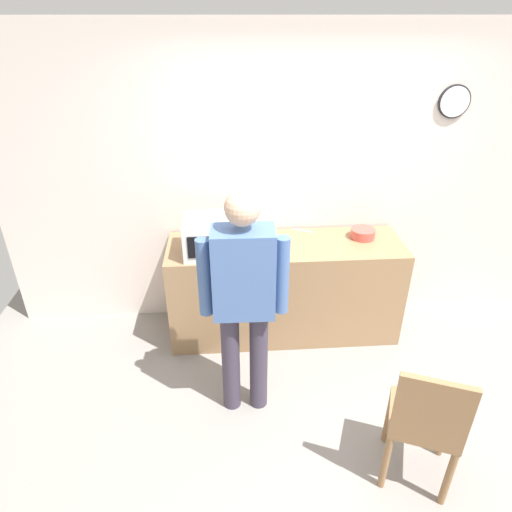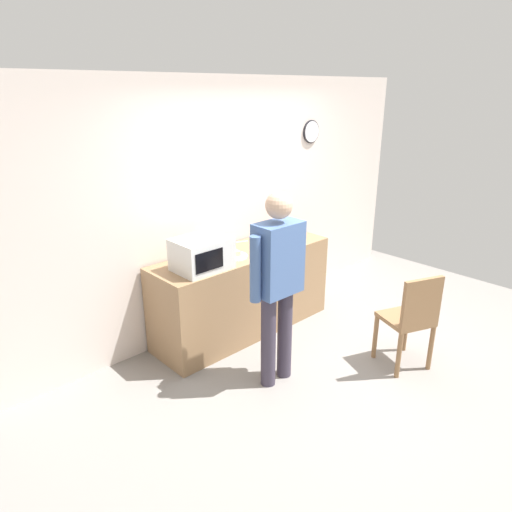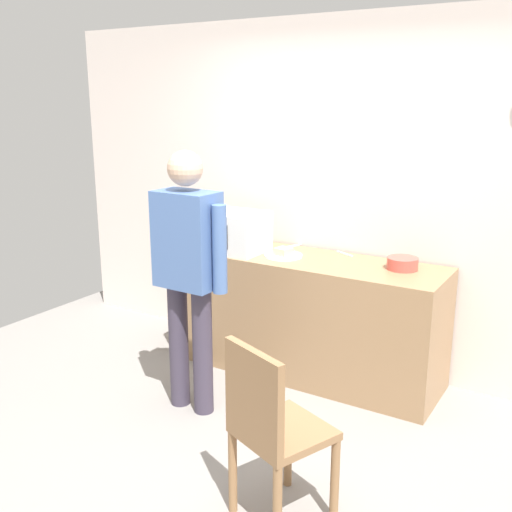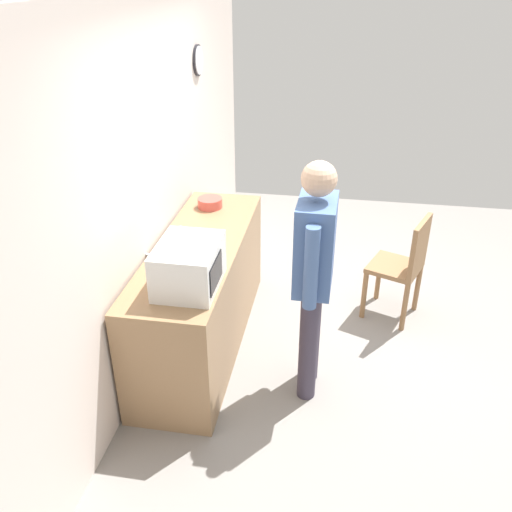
{
  "view_description": "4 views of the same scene",
  "coord_description": "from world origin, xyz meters",
  "px_view_note": "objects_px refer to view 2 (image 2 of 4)",
  "views": [
    {
      "loc": [
        -0.74,
        -2.08,
        2.62
      ],
      "look_at": [
        -0.53,
        0.82,
        1.01
      ],
      "focal_mm": 31.07,
      "sensor_mm": 36.0,
      "label": 1
    },
    {
      "loc": [
        -3.2,
        -2.11,
        2.48
      ],
      "look_at": [
        -0.42,
        0.83,
        0.99
      ],
      "focal_mm": 32.41,
      "sensor_mm": 36.0,
      "label": 2
    },
    {
      "loc": [
        1.63,
        -2.55,
        2.02
      ],
      "look_at": [
        -0.4,
        0.76,
        0.99
      ],
      "focal_mm": 42.11,
      "sensor_mm": 36.0,
      "label": 3
    },
    {
      "loc": [
        -3.71,
        0.2,
        2.74
      ],
      "look_at": [
        -0.33,
        0.77,
        0.88
      ],
      "focal_mm": 37.95,
      "sensor_mm": 36.0,
      "label": 4
    }
  ],
  "objects_px": {
    "fork_utensil": "(207,250)",
    "person_standing": "(278,276)",
    "salad_bowl": "(283,233)",
    "wooden_chair": "(411,317)",
    "spoon_utensil": "(240,242)",
    "microwave": "(202,254)",
    "sandwich_plate": "(233,255)"
  },
  "relations": [
    {
      "from": "fork_utensil",
      "to": "person_standing",
      "type": "bearing_deg",
      "value": -97.43
    },
    {
      "from": "salad_bowl",
      "to": "wooden_chair",
      "type": "height_order",
      "value": "salad_bowl"
    },
    {
      "from": "fork_utensil",
      "to": "spoon_utensil",
      "type": "relative_size",
      "value": 1.0
    },
    {
      "from": "microwave",
      "to": "wooden_chair",
      "type": "bearing_deg",
      "value": -50.8
    },
    {
      "from": "salad_bowl",
      "to": "fork_utensil",
      "type": "bearing_deg",
      "value": 167.8
    },
    {
      "from": "sandwich_plate",
      "to": "wooden_chair",
      "type": "bearing_deg",
      "value": -62.73
    },
    {
      "from": "wooden_chair",
      "to": "spoon_utensil",
      "type": "bearing_deg",
      "value": 103.4
    },
    {
      "from": "salad_bowl",
      "to": "spoon_utensil",
      "type": "height_order",
      "value": "salad_bowl"
    },
    {
      "from": "salad_bowl",
      "to": "wooden_chair",
      "type": "distance_m",
      "value": 1.72
    },
    {
      "from": "sandwich_plate",
      "to": "wooden_chair",
      "type": "height_order",
      "value": "sandwich_plate"
    },
    {
      "from": "microwave",
      "to": "salad_bowl",
      "type": "bearing_deg",
      "value": 7.99
    },
    {
      "from": "microwave",
      "to": "sandwich_plate",
      "type": "distance_m",
      "value": 0.44
    },
    {
      "from": "salad_bowl",
      "to": "spoon_utensil",
      "type": "distance_m",
      "value": 0.52
    },
    {
      "from": "microwave",
      "to": "person_standing",
      "type": "relative_size",
      "value": 0.29
    },
    {
      "from": "sandwich_plate",
      "to": "spoon_utensil",
      "type": "height_order",
      "value": "sandwich_plate"
    },
    {
      "from": "fork_utensil",
      "to": "person_standing",
      "type": "relative_size",
      "value": 0.1
    },
    {
      "from": "person_standing",
      "to": "wooden_chair",
      "type": "bearing_deg",
      "value": -34.54
    },
    {
      "from": "sandwich_plate",
      "to": "fork_utensil",
      "type": "distance_m",
      "value": 0.34
    },
    {
      "from": "sandwich_plate",
      "to": "spoon_utensil",
      "type": "xyz_separation_m",
      "value": [
        0.36,
        0.3,
        -0.01
      ]
    },
    {
      "from": "sandwich_plate",
      "to": "wooden_chair",
      "type": "xyz_separation_m",
      "value": [
        0.79,
        -1.54,
        -0.39
      ]
    },
    {
      "from": "spoon_utensil",
      "to": "wooden_chair",
      "type": "bearing_deg",
      "value": -76.6
    },
    {
      "from": "microwave",
      "to": "fork_utensil",
      "type": "relative_size",
      "value": 2.94
    },
    {
      "from": "person_standing",
      "to": "sandwich_plate",
      "type": "bearing_deg",
      "value": 74.61
    },
    {
      "from": "spoon_utensil",
      "to": "wooden_chair",
      "type": "distance_m",
      "value": 1.92
    },
    {
      "from": "sandwich_plate",
      "to": "wooden_chair",
      "type": "distance_m",
      "value": 1.77
    },
    {
      "from": "spoon_utensil",
      "to": "person_standing",
      "type": "xyz_separation_m",
      "value": [
        -0.58,
        -1.13,
        0.11
      ]
    },
    {
      "from": "sandwich_plate",
      "to": "fork_utensil",
      "type": "relative_size",
      "value": 1.64
    },
    {
      "from": "salad_bowl",
      "to": "wooden_chair",
      "type": "relative_size",
      "value": 0.22
    },
    {
      "from": "person_standing",
      "to": "wooden_chair",
      "type": "xyz_separation_m",
      "value": [
        1.02,
        -0.7,
        -0.48
      ]
    },
    {
      "from": "sandwich_plate",
      "to": "person_standing",
      "type": "distance_m",
      "value": 0.87
    },
    {
      "from": "salad_bowl",
      "to": "person_standing",
      "type": "height_order",
      "value": "person_standing"
    },
    {
      "from": "fork_utensil",
      "to": "person_standing",
      "type": "xyz_separation_m",
      "value": [
        -0.15,
        -1.16,
        0.11
      ]
    }
  ]
}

